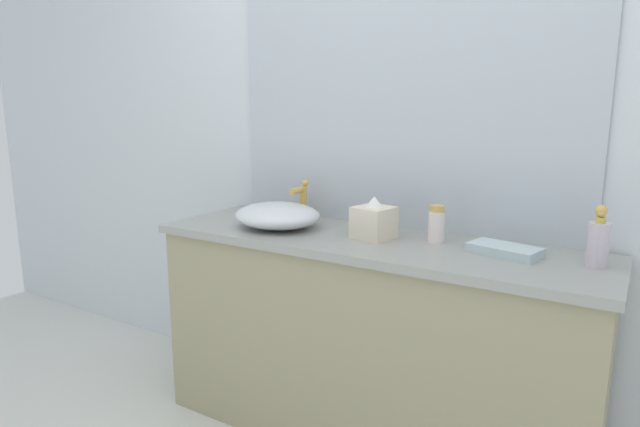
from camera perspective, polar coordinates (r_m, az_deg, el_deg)
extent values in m
cube|color=silver|center=(2.23, 10.39, 10.22)|extent=(6.00, 0.06, 2.60)
cube|color=gray|center=(2.20, 4.93, -13.77)|extent=(1.70, 0.46, 0.81)
cube|color=gray|center=(2.06, 5.13, -3.13)|extent=(1.74, 0.50, 0.03)
cube|color=#B2BCC6|center=(2.22, 8.36, 11.50)|extent=(1.52, 0.01, 1.01)
ellipsoid|color=silver|center=(2.23, -4.53, -0.20)|extent=(0.37, 0.33, 0.10)
cylinder|color=gold|center=(2.38, -1.80, 1.14)|extent=(0.03, 0.03, 0.15)
cylinder|color=gold|center=(2.33, -2.43, 2.44)|extent=(0.03, 0.09, 0.03)
sphere|color=gold|center=(2.38, -1.56, 3.26)|extent=(0.03, 0.03, 0.03)
cylinder|color=silver|center=(1.89, 27.40, -2.95)|extent=(0.06, 0.06, 0.14)
cylinder|color=gold|center=(1.88, 27.62, -0.60)|extent=(0.03, 0.03, 0.02)
sphere|color=#D7A651|center=(1.87, 27.70, 0.24)|extent=(0.04, 0.04, 0.04)
cylinder|color=gold|center=(1.86, 27.67, 0.18)|extent=(0.02, 0.02, 0.02)
cylinder|color=white|center=(2.03, 12.25, -1.40)|extent=(0.06, 0.06, 0.12)
cylinder|color=tan|center=(2.01, 12.33, 0.52)|extent=(0.05, 0.05, 0.02)
cube|color=beige|center=(2.05, 5.73, -0.97)|extent=(0.16, 0.16, 0.12)
cone|color=white|center=(2.04, 5.78, 1.19)|extent=(0.07, 0.07, 0.05)
cube|color=silver|center=(1.93, 18.98, -3.68)|extent=(0.25, 0.17, 0.03)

